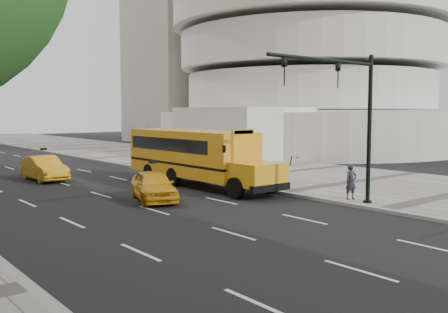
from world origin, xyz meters
TOP-DOWN VIEW (x-y plane):
  - ground at (0.00, 0.00)m, footprint 140.00×140.00m
  - sidewalk_museum at (12.00, 0.00)m, footprint 12.00×140.00m
  - curb_museum at (6.00, 0.00)m, footprint 0.30×140.00m
  - guggenheim at (29.37, 18.51)m, footprint 33.20×42.20m
  - school_bus at (4.50, -0.09)m, footprint 2.96×11.56m
  - taxi_near at (0.20, -2.98)m, footprint 2.86×4.34m
  - taxi_far at (-1.28, 6.97)m, footprint 1.53×4.35m
  - pedestrian at (6.74, -8.96)m, footprint 0.66×0.52m
  - traffic_signal at (5.19, -9.94)m, footprint 6.18×0.36m

SIDE VIEW (x-z plane):
  - ground at x=0.00m, z-range 0.00..0.00m
  - sidewalk_museum at x=12.00m, z-range 0.00..0.15m
  - curb_museum at x=6.00m, z-range 0.00..0.15m
  - taxi_near at x=0.20m, z-range 0.00..1.37m
  - taxi_far at x=-1.28m, z-range 0.00..1.43m
  - pedestrian at x=6.74m, z-range 0.15..1.73m
  - school_bus at x=4.50m, z-range 0.17..3.36m
  - traffic_signal at x=5.19m, z-range 0.89..7.29m
  - guggenheim at x=29.37m, z-range -3.92..31.08m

